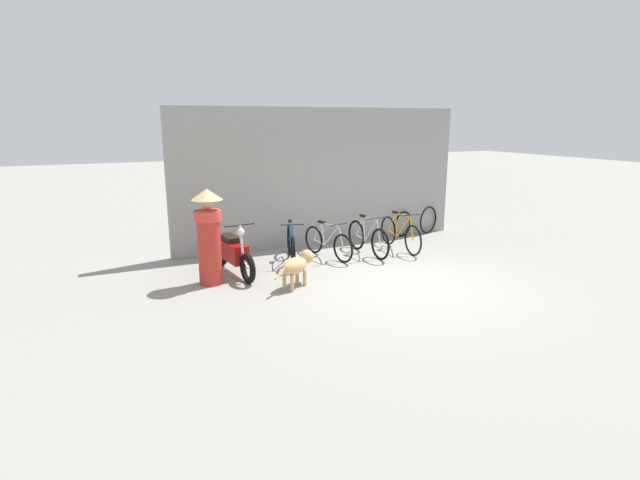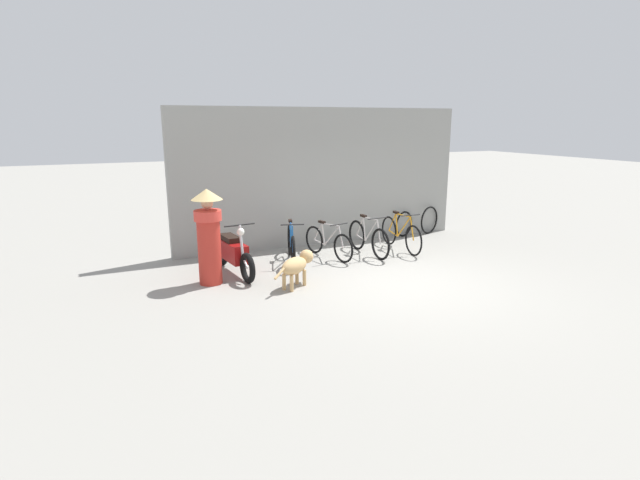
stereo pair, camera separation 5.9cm
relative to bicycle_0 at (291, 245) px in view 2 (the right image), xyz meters
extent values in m
plane|color=gray|center=(1.30, -2.09, -0.35)|extent=(60.00, 60.00, 0.00)
cube|color=gray|center=(1.30, 1.23, 1.21)|extent=(7.04, 0.20, 3.13)
torus|color=black|center=(-0.16, -0.51, -0.02)|extent=(0.25, 0.65, 0.67)
torus|color=black|center=(0.16, 0.50, -0.02)|extent=(0.25, 0.65, 0.67)
cylinder|color=#1959A5|center=(-0.04, -0.12, 0.20)|extent=(0.18, 0.51, 0.55)
cylinder|color=#1959A5|center=(0.05, 0.17, 0.18)|extent=(0.07, 0.14, 0.51)
cylinder|color=#1959A5|center=(-0.02, -0.07, 0.45)|extent=(0.21, 0.59, 0.06)
cylinder|color=#1959A5|center=(0.10, 0.31, -0.05)|extent=(0.15, 0.39, 0.08)
cylinder|color=#1959A5|center=(0.11, 0.36, 0.21)|extent=(0.12, 0.31, 0.47)
cylinder|color=#1959A5|center=(-0.14, -0.43, 0.22)|extent=(0.08, 0.19, 0.49)
cube|color=black|center=(0.07, 0.23, 0.46)|extent=(0.12, 0.19, 0.05)
cylinder|color=black|center=(-0.11, -0.36, 0.50)|extent=(0.45, 0.16, 0.02)
torus|color=black|center=(0.94, -0.51, -0.05)|extent=(0.18, 0.60, 0.60)
torus|color=black|center=(0.71, 0.45, -0.05)|extent=(0.18, 0.60, 0.60)
cylinder|color=beige|center=(0.85, -0.14, 0.14)|extent=(0.14, 0.48, 0.50)
cylinder|color=beige|center=(0.79, 0.14, 0.13)|extent=(0.06, 0.13, 0.46)
cylinder|color=beige|center=(0.84, -0.09, 0.37)|extent=(0.16, 0.56, 0.06)
cylinder|color=beige|center=(0.76, 0.27, -0.08)|extent=(0.11, 0.37, 0.07)
cylinder|color=beige|center=(0.74, 0.32, 0.15)|extent=(0.09, 0.29, 0.42)
cylinder|color=beige|center=(0.92, -0.44, 0.17)|extent=(0.07, 0.18, 0.45)
cube|color=black|center=(0.78, 0.18, 0.38)|extent=(0.11, 0.19, 0.05)
cylinder|color=black|center=(0.90, -0.37, 0.42)|extent=(0.45, 0.13, 0.02)
torus|color=black|center=(1.74, -0.64, -0.02)|extent=(0.07, 0.67, 0.67)
torus|color=black|center=(1.71, 0.33, -0.02)|extent=(0.07, 0.67, 0.67)
cylinder|color=beige|center=(1.73, -0.27, 0.20)|extent=(0.04, 0.48, 0.56)
cylinder|color=beige|center=(1.72, 0.01, 0.18)|extent=(0.03, 0.13, 0.51)
cylinder|color=beige|center=(1.73, -0.22, 0.45)|extent=(0.05, 0.56, 0.06)
cylinder|color=beige|center=(1.72, 0.14, -0.04)|extent=(0.04, 0.37, 0.08)
cylinder|color=beige|center=(1.71, 0.19, 0.21)|extent=(0.04, 0.29, 0.47)
cylinder|color=beige|center=(1.74, -0.57, 0.23)|extent=(0.03, 0.17, 0.50)
cube|color=black|center=(1.72, 0.06, 0.47)|extent=(0.08, 0.18, 0.05)
cylinder|color=black|center=(1.74, -0.50, 0.51)|extent=(0.46, 0.04, 0.02)
torus|color=black|center=(2.56, -0.65, -0.02)|extent=(0.08, 0.67, 0.67)
torus|color=black|center=(2.62, 0.43, -0.02)|extent=(0.08, 0.67, 0.67)
cylinder|color=orange|center=(2.58, -0.23, 0.20)|extent=(0.06, 0.54, 0.56)
cylinder|color=orange|center=(2.60, 0.08, 0.18)|extent=(0.04, 0.14, 0.51)
cylinder|color=orange|center=(2.59, -0.18, 0.45)|extent=(0.07, 0.63, 0.06)
cylinder|color=orange|center=(2.61, 0.23, -0.04)|extent=(0.05, 0.41, 0.08)
cylinder|color=orange|center=(2.61, 0.28, 0.21)|extent=(0.05, 0.32, 0.47)
cylinder|color=orange|center=(2.56, -0.57, 0.22)|extent=(0.04, 0.19, 0.50)
cube|color=black|center=(2.60, 0.13, 0.46)|extent=(0.08, 0.18, 0.05)
cylinder|color=black|center=(2.57, -0.49, 0.51)|extent=(0.46, 0.05, 0.02)
torus|color=black|center=(-1.22, -0.97, -0.08)|extent=(0.17, 0.57, 0.56)
torus|color=black|center=(-1.37, 0.36, -0.08)|extent=(0.17, 0.57, 0.56)
cube|color=maroon|center=(-1.29, -0.30, 0.08)|extent=(0.37, 0.91, 0.35)
cube|color=black|center=(-1.31, -0.15, 0.31)|extent=(0.30, 0.59, 0.10)
cylinder|color=silver|center=(-1.25, -0.72, 0.37)|extent=(0.07, 0.15, 0.58)
cylinder|color=silver|center=(-1.23, -0.87, 0.00)|extent=(0.06, 0.23, 0.19)
cylinder|color=black|center=(-1.25, -0.67, 0.66)|extent=(0.58, 0.09, 0.03)
sphere|color=silver|center=(-1.25, -0.70, 0.54)|extent=(0.15, 0.15, 0.14)
ellipsoid|color=tan|center=(-0.55, -1.56, 0.04)|extent=(0.68, 0.59, 0.29)
cylinder|color=tan|center=(-0.43, -1.38, -0.21)|extent=(0.09, 0.09, 0.29)
cylinder|color=tan|center=(-0.35, -1.52, -0.21)|extent=(0.09, 0.09, 0.29)
cylinder|color=tan|center=(-0.76, -1.59, -0.21)|extent=(0.09, 0.09, 0.29)
cylinder|color=tan|center=(-0.67, -1.73, -0.21)|extent=(0.09, 0.09, 0.29)
sphere|color=tan|center=(-0.23, -1.35, 0.12)|extent=(0.34, 0.34, 0.25)
ellipsoid|color=tan|center=(-0.15, -1.29, 0.10)|extent=(0.17, 0.16, 0.09)
cylinder|color=tan|center=(-0.91, -1.79, 0.01)|extent=(0.25, 0.19, 0.16)
cylinder|color=#B72D23|center=(-1.82, -0.71, 0.31)|extent=(0.54, 0.54, 1.33)
cylinder|color=#D63C32|center=(-1.82, -0.71, 0.89)|extent=(0.64, 0.64, 0.18)
sphere|color=tan|center=(-1.82, -0.71, 1.10)|extent=(0.28, 0.28, 0.21)
cone|color=tan|center=(-1.82, -0.71, 1.26)|extent=(0.73, 0.73, 0.19)
torus|color=black|center=(3.41, 0.98, -0.03)|extent=(0.62, 0.25, 0.64)
torus|color=black|center=(4.17, 0.97, 0.00)|extent=(0.69, 0.27, 0.71)
camera|label=1|loc=(-3.64, -9.25, 2.50)|focal=28.00mm
camera|label=2|loc=(-3.59, -9.27, 2.50)|focal=28.00mm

